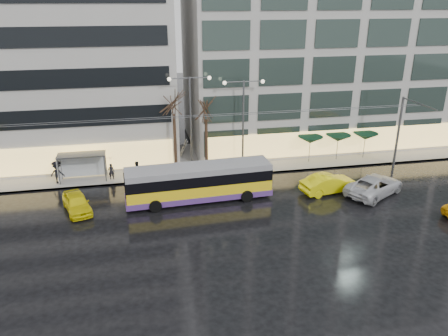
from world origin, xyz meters
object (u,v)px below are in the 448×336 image
object	(u,v)px
taxi_a	(77,203)
street_lamp_near	(190,112)
bus_shelter	(78,161)
trolleybus	(199,184)

from	to	relation	value
taxi_a	street_lamp_near	bearing A→B (deg)	15.11
bus_shelter	taxi_a	size ratio (longest dim) A/B	0.98
trolleybus	bus_shelter	bearing A→B (deg)	148.56
bus_shelter	taxi_a	bearing A→B (deg)	-86.06
taxi_a	bus_shelter	bearing A→B (deg)	76.17
bus_shelter	taxi_a	world-z (taller)	bus_shelter
trolleybus	taxi_a	distance (m)	9.76
street_lamp_near	taxi_a	world-z (taller)	street_lamp_near
trolleybus	taxi_a	xyz separation A→B (m)	(-9.73, -0.10, -0.77)
trolleybus	taxi_a	size ratio (longest dim) A/B	2.81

